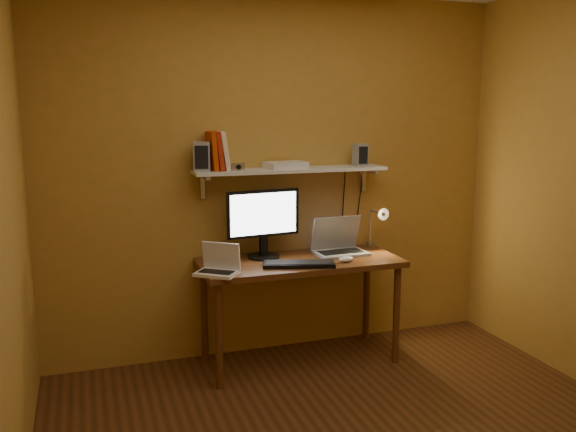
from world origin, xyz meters
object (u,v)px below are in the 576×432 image
object	(u,v)px
speaker_right	(360,155)
shelf_camera	(238,167)
desk_lamp	(378,222)
speaker_left	(202,157)
wall_shelf	(291,170)
keyboard	(299,264)
netbook	(219,265)
desk	(300,272)
mouse	(346,259)
laptop	(338,244)
router	(286,165)
monitor	(263,220)

from	to	relation	value
speaker_right	shelf_camera	distance (m)	0.95
desk_lamp	speaker_left	world-z (taller)	speaker_left
speaker_left	shelf_camera	bearing A→B (deg)	0.73
wall_shelf	desk_lamp	world-z (taller)	wall_shelf
keyboard	speaker_right	world-z (taller)	speaker_right
wall_shelf	netbook	world-z (taller)	wall_shelf
desk	mouse	size ratio (longest dim) A/B	13.07
mouse	desk	bearing A→B (deg)	142.23
keyboard	laptop	bearing A→B (deg)	49.07
wall_shelf	mouse	world-z (taller)	wall_shelf
desk	keyboard	bearing A→B (deg)	-112.72
laptop	router	world-z (taller)	router
speaker_left	laptop	bearing A→B (deg)	9.93
monitor	desk_lamp	bearing A→B (deg)	-7.58
speaker_left	router	bearing A→B (deg)	15.49
desk	router	xyz separation A→B (m)	(-0.04, 0.19, 0.73)
shelf_camera	router	size ratio (longest dim) A/B	0.33
keyboard	shelf_camera	size ratio (longest dim) A/B	5.17
laptop	desk_lamp	world-z (taller)	desk_lamp
monitor	router	world-z (taller)	router
desk_lamp	shelf_camera	world-z (taller)	shelf_camera
keyboard	speaker_left	bearing A→B (deg)	166.00
desk	keyboard	distance (m)	0.19
wall_shelf	router	bearing A→B (deg)	-172.76
speaker_left	mouse	bearing A→B (deg)	-5.16
monitor	laptop	size ratio (longest dim) A/B	1.42
laptop	speaker_left	distance (m)	1.17
desk	desk_lamp	xyz separation A→B (m)	(0.66, 0.13, 0.29)
mouse	speaker_left	size ratio (longest dim) A/B	0.54
laptop	shelf_camera	xyz separation A→B (m)	(-0.74, 0.03, 0.58)
monitor	speaker_right	world-z (taller)	speaker_right
laptop	speaker_right	world-z (taller)	speaker_right
desk	speaker_right	world-z (taller)	speaker_right
shelf_camera	laptop	bearing A→B (deg)	-2.39
router	speaker_right	bearing A→B (deg)	0.98
shelf_camera	keyboard	bearing A→B (deg)	-39.43
desk	keyboard	size ratio (longest dim) A/B	2.91
desk	desk_lamp	bearing A→B (deg)	10.81
monitor	desk_lamp	world-z (taller)	monitor
wall_shelf	monitor	world-z (taller)	wall_shelf
netbook	router	bearing A→B (deg)	68.80
desk_lamp	netbook	bearing A→B (deg)	-167.10
mouse	desk_lamp	xyz separation A→B (m)	(0.38, 0.28, 0.19)
mouse	speaker_right	size ratio (longest dim) A/B	0.66
desk	shelf_camera	xyz separation A→B (m)	(-0.41, 0.13, 0.74)
router	laptop	bearing A→B (deg)	-13.97
monitor	desk_lamp	size ratio (longest dim) A/B	1.43
keyboard	desk_lamp	size ratio (longest dim) A/B	1.28
monitor	keyboard	distance (m)	0.42
keyboard	speaker_left	size ratio (longest dim) A/B	2.43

